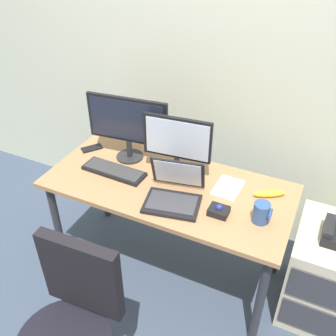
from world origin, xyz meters
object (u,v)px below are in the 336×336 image
object	(u,v)px
file_cabinet	(325,274)
trackball_mouse	(219,211)
paper_notepad	(228,188)
monitor_main	(128,124)
banana	(269,194)
laptop	(174,192)
keyboard	(114,171)
cell_phone	(92,148)
coffee_mug	(262,213)
monitor_side	(178,143)

from	to	relation	value
file_cabinet	trackball_mouse	xyz separation A→B (m)	(-0.63, -0.24, 0.46)
trackball_mouse	paper_notepad	xyz separation A→B (m)	(-0.02, 0.24, -0.02)
monitor_main	banana	world-z (taller)	monitor_main
laptop	trackball_mouse	distance (m)	0.27
keyboard	cell_phone	distance (m)	0.34
laptop	coffee_mug	world-z (taller)	laptop
keyboard	monitor_side	bearing A→B (deg)	23.85
monitor_main	keyboard	distance (m)	0.31
file_cabinet	laptop	distance (m)	1.05
laptop	banana	bearing A→B (deg)	28.18
cell_phone	banana	xyz separation A→B (m)	(1.23, 0.01, 0.02)
laptop	paper_notepad	bearing A→B (deg)	42.71
banana	paper_notepad	bearing A→B (deg)	-172.59
monitor_side	cell_phone	world-z (taller)	monitor_side
laptop	paper_notepad	world-z (taller)	laptop
monitor_main	paper_notepad	world-z (taller)	monitor_main
keyboard	coffee_mug	xyz separation A→B (m)	(0.95, -0.05, 0.05)
monitor_side	laptop	distance (m)	0.31
coffee_mug	cell_phone	distance (m)	1.26
monitor_main	banana	bearing A→B (deg)	-0.73
coffee_mug	keyboard	bearing A→B (deg)	177.21
paper_notepad	coffee_mug	bearing A→B (deg)	-38.93
trackball_mouse	banana	bearing A→B (deg)	51.29
laptop	keyboard	bearing A→B (deg)	170.14
trackball_mouse	coffee_mug	xyz separation A→B (m)	(0.22, 0.04, 0.04)
trackball_mouse	banana	distance (m)	0.34
monitor_main	keyboard	xyz separation A→B (m)	(-0.00, -0.19, -0.24)
keyboard	laptop	size ratio (longest dim) A/B	1.14
coffee_mug	cell_phone	world-z (taller)	coffee_mug
monitor_main	monitor_side	xyz separation A→B (m)	(0.36, -0.03, -0.03)
laptop	banana	xyz separation A→B (m)	(0.49, 0.26, -0.03)
laptop	trackball_mouse	world-z (taller)	laptop
keyboard	paper_notepad	bearing A→B (deg)	12.12
laptop	banana	distance (m)	0.55
monitor_side	laptop	world-z (taller)	monitor_side
paper_notepad	banana	size ratio (longest dim) A/B	1.09
file_cabinet	laptop	bearing A→B (deg)	-165.74
monitor_main	coffee_mug	world-z (taller)	monitor_main
keyboard	coffee_mug	distance (m)	0.95
monitor_side	paper_notepad	size ratio (longest dim) A/B	2.03
monitor_main	monitor_side	size ratio (longest dim) A/B	1.26
file_cabinet	monitor_side	distance (m)	1.19
file_cabinet	monitor_main	bearing A→B (deg)	178.12
laptop	monitor_main	bearing A→B (deg)	148.87
cell_phone	file_cabinet	bearing A→B (deg)	36.16
monitor_main	laptop	bearing A→B (deg)	-31.13
trackball_mouse	cell_phone	world-z (taller)	trackball_mouse
trackball_mouse	keyboard	bearing A→B (deg)	173.17
monitor_side	coffee_mug	bearing A→B (deg)	-19.62
file_cabinet	paper_notepad	world-z (taller)	paper_notepad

